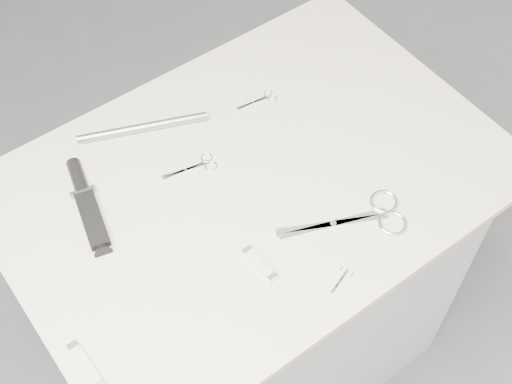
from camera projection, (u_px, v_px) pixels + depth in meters
ground at (254, 357)px, 2.18m from camera, size 4.00×4.00×0.01m
plinth at (254, 287)px, 1.81m from camera, size 0.90×0.60×0.90m
display_board at (253, 180)px, 1.44m from camera, size 1.00×0.70×0.02m
large_shears at (369, 216)px, 1.37m from camera, size 0.25×0.16×0.01m
embroidery_scissors_a at (198, 165)px, 1.44m from camera, size 0.11×0.05×0.00m
embroidery_scissors_b at (262, 99)px, 1.55m from camera, size 0.09×0.04×0.00m
tiny_scissors at (343, 277)px, 1.30m from camera, size 0.06×0.03×0.00m
sheathed_knife at (86, 200)px, 1.39m from camera, size 0.08×0.22×0.03m
pocket_knife_a at (86, 366)px, 1.19m from camera, size 0.02×0.10×0.01m
pocket_knife_b at (260, 264)px, 1.31m from camera, size 0.02×0.08×0.01m
metal_rail at (143, 128)px, 1.49m from camera, size 0.26×0.12×0.02m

